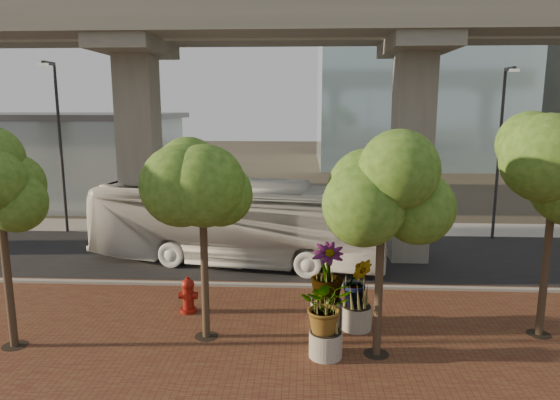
{
  "coord_description": "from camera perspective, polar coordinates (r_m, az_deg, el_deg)",
  "views": [
    {
      "loc": [
        1.39,
        -19.96,
        6.78
      ],
      "look_at": [
        0.35,
        0.5,
        2.94
      ],
      "focal_mm": 32.0,
      "sensor_mm": 36.0,
      "label": 1
    }
  ],
  "objects": [
    {
      "name": "ground",
      "position": [
        21.13,
        -1.01,
        -8.1
      ],
      "size": [
        160.0,
        160.0,
        0.0
      ],
      "primitive_type": "plane",
      "color": "#353126",
      "rests_on": "ground"
    },
    {
      "name": "brick_plaza",
      "position": [
        13.81,
        -3.41,
        -18.67
      ],
      "size": [
        70.0,
        13.0,
        0.06
      ],
      "primitive_type": "cube",
      "color": "brown",
      "rests_on": "ground"
    },
    {
      "name": "asphalt_road",
      "position": [
        23.02,
        -0.67,
        -6.46
      ],
      "size": [
        90.0,
        8.0,
        0.04
      ],
      "primitive_type": "cube",
      "color": "black",
      "rests_on": "ground"
    },
    {
      "name": "curb_strip",
      "position": [
        19.22,
        -1.43,
        -9.79
      ],
      "size": [
        70.0,
        0.25,
        0.16
      ],
      "primitive_type": "cube",
      "color": "#A19E96",
      "rests_on": "ground"
    },
    {
      "name": "far_sidewalk",
      "position": [
        28.31,
        0.02,
        -3.17
      ],
      "size": [
        90.0,
        3.0,
        0.06
      ],
      "primitive_type": "cube",
      "color": "#A19E96",
      "rests_on": "ground"
    },
    {
      "name": "transit_viaduct",
      "position": [
        22.01,
        -0.71,
        11.94
      ],
      "size": [
        72.0,
        5.6,
        12.4
      ],
      "color": "gray",
      "rests_on": "ground"
    },
    {
      "name": "station_pavilion",
      "position": [
        41.99,
        -27.81,
        4.53
      ],
      "size": [
        23.0,
        13.0,
        6.3
      ],
      "color": "silver",
      "rests_on": "ground"
    },
    {
      "name": "transit_bus",
      "position": [
        21.78,
        -5.01,
        -2.65
      ],
      "size": [
        13.22,
        5.28,
        3.59
      ],
      "primitive_type": "imported",
      "rotation": [
        0.0,
        0.0,
        1.39
      ],
      "color": "white",
      "rests_on": "ground"
    },
    {
      "name": "fire_hydrant",
      "position": [
        17.06,
        -10.44,
        -10.64
      ],
      "size": [
        0.61,
        0.55,
        1.22
      ],
      "color": "maroon",
      "rests_on": "ground"
    },
    {
      "name": "planter_front",
      "position": [
        13.78,
        5.31,
        -12.36
      ],
      "size": [
        2.03,
        2.03,
        2.23
      ],
      "color": "#A29B93",
      "rests_on": "ground"
    },
    {
      "name": "planter_right",
      "position": [
        15.67,
        5.38,
        -8.65
      ],
      "size": [
        2.41,
        2.41,
        2.58
      ],
      "color": "#A39B93",
      "rests_on": "ground"
    },
    {
      "name": "planter_left",
      "position": [
        15.51,
        8.83,
        -9.67
      ],
      "size": [
        2.06,
        2.06,
        2.27
      ],
      "color": "#ADA99C",
      "rests_on": "ground"
    },
    {
      "name": "street_tree_near_west",
      "position": [
        14.13,
        -8.92,
        2.53
      ],
      "size": [
        3.56,
        3.56,
        6.41
      ],
      "color": "#4F3A2D",
      "rests_on": "ground"
    },
    {
      "name": "street_tree_near_east",
      "position": [
        13.22,
        11.61,
        0.42
      ],
      "size": [
        3.91,
        3.91,
        6.23
      ],
      "color": "#4F3A2D",
      "rests_on": "ground"
    },
    {
      "name": "street_tree_far_east",
      "position": [
        16.1,
        28.88,
        2.24
      ],
      "size": [
        3.73,
        3.73,
        6.46
      ],
      "color": "#4F3A2D",
      "rests_on": "ground"
    },
    {
      "name": "streetlamp_west",
      "position": [
        29.02,
        -23.97,
        6.68
      ],
      "size": [
        0.45,
        1.3,
        8.99
      ],
      "color": "#29282D",
      "rests_on": "ground"
    },
    {
      "name": "streetlamp_east",
      "position": [
        27.38,
        23.91,
        6.03
      ],
      "size": [
        0.43,
        1.25,
        8.6
      ],
      "color": "#2F3034",
      "rests_on": "ground"
    }
  ]
}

